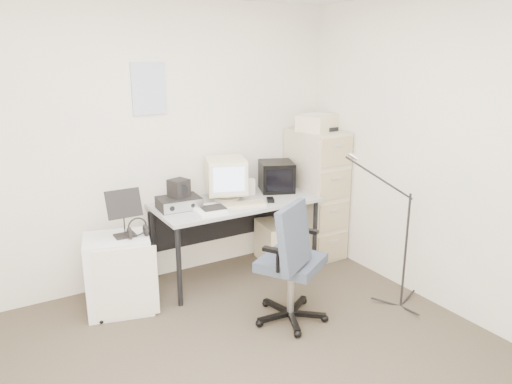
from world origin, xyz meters
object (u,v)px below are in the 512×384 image
filing_cabinet (316,194)px  side_cart (119,274)px  office_chair (291,260)px  desk (236,238)px

filing_cabinet → side_cart: filing_cabinet is taller
filing_cabinet → side_cart: size_ratio=2.05×
office_chair → side_cart: size_ratio=1.61×
side_cart → desk: bearing=19.5°
office_chair → desk: bearing=56.6°
office_chair → filing_cabinet: bearing=13.8°
filing_cabinet → office_chair: size_ratio=1.28×
office_chair → side_cart: bearing=111.1°
desk → office_chair: (-0.04, -0.96, 0.14)m
desk → side_cart: desk is taller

